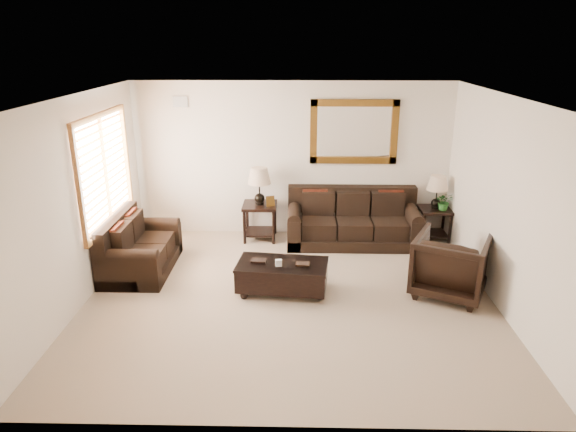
{
  "coord_description": "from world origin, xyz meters",
  "views": [
    {
      "loc": [
        0.12,
        -6.3,
        3.37
      ],
      "look_at": [
        -0.03,
        0.6,
        0.97
      ],
      "focal_mm": 32.0,
      "sensor_mm": 36.0,
      "label": 1
    }
  ],
  "objects_px": {
    "end_table_left": "(260,193)",
    "loveseat": "(137,250)",
    "end_table_right": "(436,198)",
    "coffee_table": "(282,274)",
    "sofa": "(353,224)",
    "armchair": "(451,262)"
  },
  "relations": [
    {
      "from": "end_table_left",
      "to": "loveseat",
      "type": "bearing_deg",
      "value": -142.98
    },
    {
      "from": "end_table_left",
      "to": "coffee_table",
      "type": "xyz_separation_m",
      "value": [
        0.46,
        -1.99,
        -0.58
      ]
    },
    {
      "from": "sofa",
      "to": "loveseat",
      "type": "height_order",
      "value": "sofa"
    },
    {
      "from": "loveseat",
      "to": "end_table_left",
      "type": "height_order",
      "value": "end_table_left"
    },
    {
      "from": "loveseat",
      "to": "end_table_left",
      "type": "distance_m",
      "value": 2.28
    },
    {
      "from": "coffee_table",
      "to": "sofa",
      "type": "bearing_deg",
      "value": 64.86
    },
    {
      "from": "end_table_left",
      "to": "coffee_table",
      "type": "bearing_deg",
      "value": -77.07
    },
    {
      "from": "coffee_table",
      "to": "armchair",
      "type": "distance_m",
      "value": 2.31
    },
    {
      "from": "sofa",
      "to": "loveseat",
      "type": "distance_m",
      "value": 3.6
    },
    {
      "from": "sofa",
      "to": "coffee_table",
      "type": "height_order",
      "value": "sofa"
    },
    {
      "from": "loveseat",
      "to": "end_table_left",
      "type": "bearing_deg",
      "value": -52.98
    },
    {
      "from": "end_table_left",
      "to": "coffee_table",
      "type": "relative_size",
      "value": 0.98
    },
    {
      "from": "loveseat",
      "to": "end_table_right",
      "type": "relative_size",
      "value": 1.32
    },
    {
      "from": "sofa",
      "to": "end_table_right",
      "type": "relative_size",
      "value": 1.94
    },
    {
      "from": "coffee_table",
      "to": "armchair",
      "type": "bearing_deg",
      "value": 5.71
    },
    {
      "from": "armchair",
      "to": "end_table_left",
      "type": "bearing_deg",
      "value": -10.2
    },
    {
      "from": "loveseat",
      "to": "end_table_right",
      "type": "xyz_separation_m",
      "value": [
        4.82,
        1.37,
        0.44
      ]
    },
    {
      "from": "sofa",
      "to": "end_table_left",
      "type": "distance_m",
      "value": 1.69
    },
    {
      "from": "coffee_table",
      "to": "end_table_left",
      "type": "bearing_deg",
      "value": 109.38
    },
    {
      "from": "loveseat",
      "to": "armchair",
      "type": "bearing_deg",
      "value": -98.58
    },
    {
      "from": "armchair",
      "to": "coffee_table",
      "type": "bearing_deg",
      "value": 25.24
    },
    {
      "from": "loveseat",
      "to": "coffee_table",
      "type": "distance_m",
      "value": 2.32
    }
  ]
}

